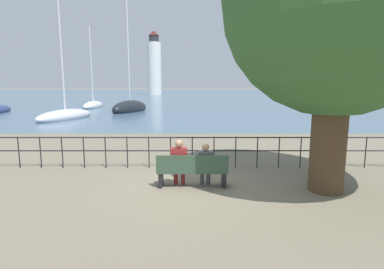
{
  "coord_description": "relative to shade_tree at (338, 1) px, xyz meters",
  "views": [
    {
      "loc": [
        -0.01,
        -7.78,
        2.66
      ],
      "look_at": [
        0.0,
        0.5,
        1.34
      ],
      "focal_mm": 28.0,
      "sensor_mm": 36.0,
      "label": 1
    }
  ],
  "objects": [
    {
      "name": "harbor_lighthouse",
      "position": [
        -15.92,
        94.04,
        5.01
      ],
      "size": [
        4.51,
        4.51,
        20.78
      ],
      "color": "white",
      "rests_on": "ground_plane"
    },
    {
      "name": "promenade_railing",
      "position": [
        -3.44,
        2.22,
        -3.97
      ],
      "size": [
        15.78,
        0.04,
        1.05
      ],
      "color": "black",
      "rests_on": "ground_plane"
    },
    {
      "name": "ground_plane",
      "position": [
        -3.44,
        0.35,
        -4.66
      ],
      "size": [
        1000.0,
        1000.0,
        0.0
      ],
      "primitive_type": "plane",
      "color": "#7A705B"
    },
    {
      "name": "sailboat_1",
      "position": [
        -16.26,
        31.45,
        -4.35
      ],
      "size": [
        2.0,
        6.99,
        10.52
      ],
      "rotation": [
        0.0,
        0.0,
        0.04
      ],
      "color": "white",
      "rests_on": "ground_plane"
    },
    {
      "name": "sailboat_4",
      "position": [
        15.95,
        38.55,
        -4.31
      ],
      "size": [
        3.35,
        7.61,
        9.91
      ],
      "rotation": [
        0.0,
        0.0,
        0.11
      ],
      "color": "silver",
      "rests_on": "ground_plane"
    },
    {
      "name": "shade_tree",
      "position": [
        0.0,
        0.0,
        0.0
      ],
      "size": [
        5.54,
        5.54,
        7.47
      ],
      "color": "#4C3823",
      "rests_on": "ground_plane"
    },
    {
      "name": "sailboat_2",
      "position": [
        -10.14,
        24.91,
        -4.25
      ],
      "size": [
        3.92,
        6.55,
        12.25
      ],
      "rotation": [
        0.0,
        0.0,
        -0.33
      ],
      "color": "black",
      "rests_on": "ground_plane"
    },
    {
      "name": "sailboat_0",
      "position": [
        -14.01,
        17.47,
        -4.36
      ],
      "size": [
        3.56,
        6.78,
        10.24
      ],
      "rotation": [
        0.0,
        0.0,
        -0.26
      ],
      "color": "silver",
      "rests_on": "ground_plane"
    },
    {
      "name": "harbor_water",
      "position": [
        -3.44,
        159.51,
        -4.66
      ],
      "size": [
        600.0,
        300.0,
        0.01
      ],
      "color": "slate",
      "rests_on": "ground_plane"
    },
    {
      "name": "seated_person_right",
      "position": [
        -3.09,
        0.37,
        -4.01
      ],
      "size": [
        0.38,
        0.35,
        1.18
      ],
      "color": "#4C4C51",
      "rests_on": "ground_plane"
    },
    {
      "name": "park_bench",
      "position": [
        -3.44,
        0.29,
        -4.22
      ],
      "size": [
        1.9,
        0.45,
        0.9
      ],
      "color": "#334C38",
      "rests_on": "ground_plane"
    },
    {
      "name": "seated_person_left",
      "position": [
        -3.79,
        0.36,
        -3.96
      ],
      "size": [
        0.44,
        0.35,
        1.28
      ],
      "color": "maroon",
      "rests_on": "ground_plane"
    }
  ]
}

